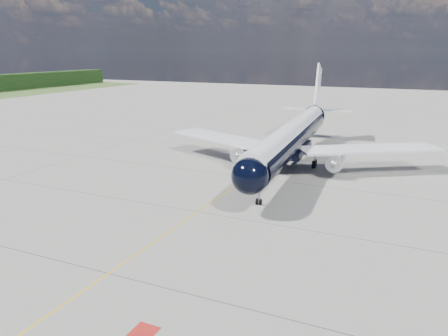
% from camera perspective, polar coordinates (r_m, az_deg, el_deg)
% --- Properties ---
extents(ground, '(320.00, 320.00, 0.00)m').
position_cam_1_polar(ground, '(65.35, 4.76, -0.07)').
color(ground, gray).
rests_on(ground, ground).
extents(taxiway_centerline, '(0.16, 160.00, 0.01)m').
position_cam_1_polar(taxiway_centerline, '(60.84, 3.15, -1.18)').
color(taxiway_centerline, '#DDB30B').
rests_on(taxiway_centerline, ground).
extents(red_marking, '(1.60, 1.60, 0.01)m').
position_cam_1_polar(red_marking, '(29.54, -10.40, -20.27)').
color(red_marking, maroon).
rests_on(red_marking, ground).
extents(main_airliner, '(42.06, 51.33, 14.82)m').
position_cam_1_polar(main_airliner, '(66.55, 9.03, 4.13)').
color(main_airliner, black).
rests_on(main_airliner, ground).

